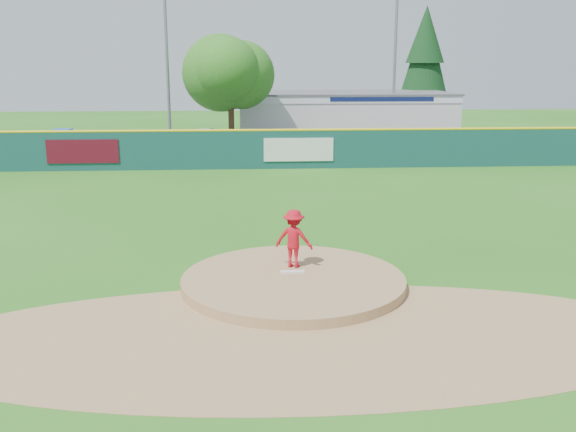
{
  "coord_description": "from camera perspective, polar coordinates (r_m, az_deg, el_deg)",
  "views": [
    {
      "loc": [
        -1.11,
        -14.93,
        5.36
      ],
      "look_at": [
        0.0,
        2.0,
        1.3
      ],
      "focal_mm": 40.0,
      "sensor_mm": 36.0,
      "label": 1
    }
  ],
  "objects": [
    {
      "name": "pitching_rubber",
      "position": [
        16.1,
        0.4,
        -4.98
      ],
      "size": [
        0.6,
        0.15,
        0.04
      ],
      "primitive_type": "cube",
      "color": "white",
      "rests_on": "pitchers_mound"
    },
    {
      "name": "fence_banners",
      "position": [
        33.26,
        -8.55,
        5.78
      ],
      "size": [
        14.56,
        0.04,
        1.2
      ],
      "color": "#590C1B",
      "rests_on": "ground"
    },
    {
      "name": "light_pole_right",
      "position": [
        45.08,
        9.48,
        13.51
      ],
      "size": [
        1.75,
        0.25,
        10.0
      ],
      "color": "gray",
      "rests_on": "ground"
    },
    {
      "name": "deciduous_tree",
      "position": [
        39.95,
        -5.14,
        12.25
      ],
      "size": [
        5.6,
        5.6,
        7.36
      ],
      "color": "#382314",
      "rests_on": "ground"
    },
    {
      "name": "pitcher",
      "position": [
        16.35,
        0.52,
        -2.01
      ],
      "size": [
        1.1,
        0.85,
        1.5
      ],
      "primitive_type": "imported",
      "rotation": [
        0.0,
        0.0,
        2.8
      ],
      "color": "red",
      "rests_on": "pitchers_mound"
    },
    {
      "name": "infield_dirt_arc",
      "position": [
        13.13,
        1.45,
        -10.63
      ],
      "size": [
        15.4,
        15.4,
        0.01
      ],
      "primitive_type": "cylinder",
      "color": "#9E774C",
      "rests_on": "ground"
    },
    {
      "name": "pitchers_mound",
      "position": [
        15.9,
        0.47,
        -6.24
      ],
      "size": [
        5.5,
        5.5,
        0.5
      ],
      "primitive_type": "cylinder",
      "color": "#9E774C",
      "rests_on": "ground"
    },
    {
      "name": "parking_lot",
      "position": [
        42.29,
        -2.23,
        6.18
      ],
      "size": [
        44.0,
        16.0,
        0.02
      ],
      "primitive_type": "cube",
      "color": "#38383A",
      "rests_on": "ground"
    },
    {
      "name": "outfield_fence",
      "position": [
        33.23,
        -1.81,
        6.07
      ],
      "size": [
        40.0,
        0.14,
        2.07
      ],
      "color": "#144341",
      "rests_on": "ground"
    },
    {
      "name": "playground_slide",
      "position": [
        40.55,
        -19.39,
        6.22
      ],
      "size": [
        1.0,
        2.81,
        1.55
      ],
      "color": "blue",
      "rests_on": "ground"
    },
    {
      "name": "ground",
      "position": [
        15.9,
        0.47,
        -6.24
      ],
      "size": [
        120.0,
        120.0,
        0.0
      ],
      "primitive_type": "plane",
      "color": "#286B19",
      "rests_on": "ground"
    },
    {
      "name": "conifer_tree",
      "position": [
        52.85,
        12.07,
        13.37
      ],
      "size": [
        4.4,
        4.4,
        9.5
      ],
      "color": "#382314",
      "rests_on": "ground"
    },
    {
      "name": "light_pole_left",
      "position": [
        42.22,
        -10.73,
        14.17
      ],
      "size": [
        1.75,
        0.25,
        11.0
      ],
      "color": "gray",
      "rests_on": "ground"
    },
    {
      "name": "van",
      "position": [
        40.66,
        -6.69,
        6.78
      ],
      "size": [
        5.06,
        2.66,
        1.36
      ],
      "primitive_type": "imported",
      "rotation": [
        0.0,
        0.0,
        1.66
      ],
      "color": "white",
      "rests_on": "parking_lot"
    },
    {
      "name": "pool_building_grp",
      "position": [
        47.61,
        4.91,
        8.96
      ],
      "size": [
        15.2,
        8.2,
        3.31
      ],
      "color": "silver",
      "rests_on": "ground"
    }
  ]
}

